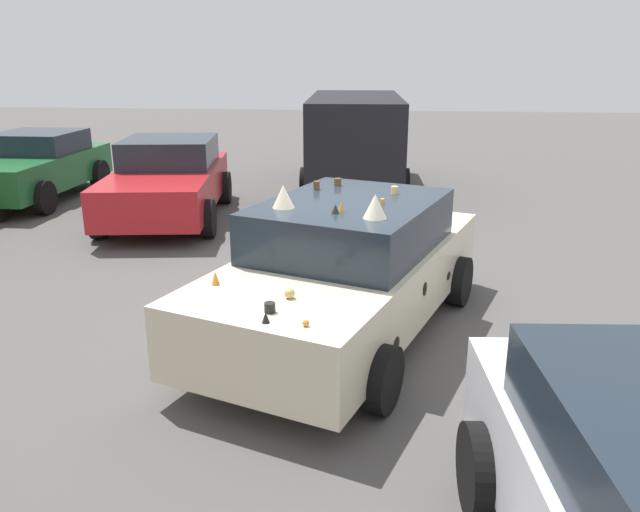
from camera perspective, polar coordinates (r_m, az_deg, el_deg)
The scene contains 5 objects.
ground_plane at distance 7.24m, azimuth 2.38°, elevation -6.87°, with size 60.00×60.00×0.00m, color #514F4C.
art_car_decorated at distance 6.98m, azimuth 2.53°, elevation -1.09°, with size 4.84×3.23×1.75m.
parked_van_row_back_center at distance 14.94m, azimuth 3.20°, elevation 10.75°, with size 5.05×2.53×2.12m.
parked_sedan_behind_right at distance 12.42m, azimuth -13.65°, elevation 6.73°, with size 4.50×2.53×1.49m.
parked_sedan_row_back_far at distance 15.07m, azimuth -24.56°, elevation 7.43°, with size 4.09×2.05×1.42m.
Camera 1 is at (-6.57, -0.41, 3.02)m, focal length 35.23 mm.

